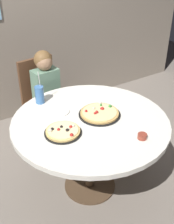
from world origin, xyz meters
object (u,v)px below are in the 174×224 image
(soda_cup, at_px, (40,95))
(plate_small, at_px, (59,112))
(pizza_cheese, at_px, (100,113))
(diner_child, at_px, (51,107))
(sauce_bowl, at_px, (142,136))
(pizza_veggie, at_px, (63,132))
(chair_wooden, at_px, (42,97))
(dining_table, at_px, (90,129))

(soda_cup, distance_m, plate_small, 0.26)
(plate_small, bearing_deg, pizza_cheese, -40.20)
(diner_child, relative_size, plate_small, 6.01)
(pizza_cheese, relative_size, plate_small, 1.96)
(sauce_bowl, xyz_separation_m, plate_small, (-0.35, 0.67, -0.02))
(diner_child, distance_m, pizza_veggie, 0.91)
(chair_wooden, bearing_deg, sauce_bowl, -81.93)
(chair_wooden, bearing_deg, diner_child, -85.37)
(diner_child, xyz_separation_m, plate_small, (-0.17, -0.52, 0.27))
(plate_small, bearing_deg, soda_cup, 105.33)
(dining_table, distance_m, pizza_cheese, 0.15)
(plate_small, bearing_deg, dining_table, -57.17)
(dining_table, height_order, pizza_cheese, pizza_cheese)
(pizza_veggie, relative_size, soda_cup, 0.93)
(pizza_veggie, bearing_deg, dining_table, 9.26)
(chair_wooden, bearing_deg, pizza_veggie, -105.13)
(pizza_cheese, height_order, plate_small, pizza_cheese)
(pizza_veggie, xyz_separation_m, pizza_cheese, (0.38, 0.07, -0.00))
(pizza_veggie, xyz_separation_m, sauce_bowl, (0.46, -0.37, 0.00))
(pizza_veggie, bearing_deg, diner_child, 70.77)
(sauce_bowl, relative_size, plate_small, 0.39)
(pizza_veggie, xyz_separation_m, plate_small, (0.12, 0.29, -0.01))
(pizza_cheese, bearing_deg, soda_cup, 125.68)
(soda_cup, distance_m, sauce_bowl, 0.99)
(chair_wooden, distance_m, sauce_bowl, 1.40)
(dining_table, distance_m, sauce_bowl, 0.47)
(chair_wooden, xyz_separation_m, diner_child, (0.01, -0.18, -0.05))
(dining_table, xyz_separation_m, pizza_cheese, (0.11, 0.02, 0.11))
(diner_child, relative_size, soda_cup, 3.52)
(chair_wooden, distance_m, plate_small, 0.75)
(soda_cup, height_order, sauce_bowl, soda_cup)
(pizza_veggie, height_order, pizza_cheese, pizza_cheese)
(soda_cup, xyz_separation_m, sauce_bowl, (0.41, -0.90, -0.06))
(chair_wooden, height_order, pizza_cheese, chair_wooden)
(chair_wooden, height_order, soda_cup, soda_cup)
(soda_cup, bearing_deg, plate_small, -74.67)
(diner_child, height_order, pizza_cheese, diner_child)
(dining_table, height_order, pizza_veggie, pizza_veggie)
(sauce_bowl, bearing_deg, diner_child, 98.60)
(plate_small, bearing_deg, sauce_bowl, -62.54)
(diner_child, bearing_deg, sauce_bowl, -81.40)
(pizza_cheese, bearing_deg, plate_small, 139.80)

